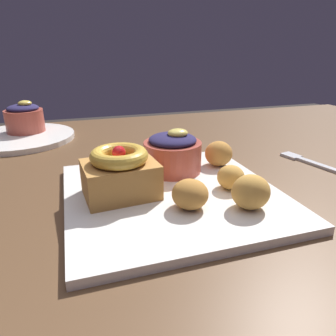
{
  "coord_description": "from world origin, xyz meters",
  "views": [
    {
      "loc": [
        -0.17,
        -0.51,
        0.94
      ],
      "look_at": [
        -0.04,
        -0.1,
        0.77
      ],
      "focal_mm": 33.27,
      "sensor_mm": 36.0,
      "label": 1
    }
  ],
  "objects_px": {
    "front_plate": "(172,194)",
    "fritter_middle": "(251,192)",
    "fritter_front": "(231,177)",
    "fritter_extra": "(219,154)",
    "back_ramekin": "(24,118)",
    "back_plate": "(20,138)",
    "cake_slice": "(120,173)",
    "fork": "(306,161)",
    "fritter_back": "(190,194)",
    "berry_ramekin": "(173,153)"
  },
  "relations": [
    {
      "from": "front_plate",
      "to": "fritter_middle",
      "type": "relative_size",
      "value": 6.02
    },
    {
      "from": "fritter_front",
      "to": "fritter_extra",
      "type": "xyz_separation_m",
      "value": [
        0.03,
        0.09,
        0.0
      ]
    },
    {
      "from": "fritter_extra",
      "to": "back_ramekin",
      "type": "distance_m",
      "value": 0.5
    },
    {
      "from": "front_plate",
      "to": "back_plate",
      "type": "relative_size",
      "value": 1.2
    },
    {
      "from": "cake_slice",
      "to": "fritter_front",
      "type": "distance_m",
      "value": 0.16
    },
    {
      "from": "front_plate",
      "to": "fork",
      "type": "relative_size",
      "value": 2.4
    },
    {
      "from": "cake_slice",
      "to": "fork",
      "type": "distance_m",
      "value": 0.38
    },
    {
      "from": "cake_slice",
      "to": "fritter_back",
      "type": "bearing_deg",
      "value": -38.73
    },
    {
      "from": "fritter_extra",
      "to": "back_plate",
      "type": "height_order",
      "value": "fritter_extra"
    },
    {
      "from": "berry_ramekin",
      "to": "fritter_extra",
      "type": "bearing_deg",
      "value": -0.47
    },
    {
      "from": "fritter_back",
      "to": "fork",
      "type": "relative_size",
      "value": 0.38
    },
    {
      "from": "fritter_middle",
      "to": "back_plate",
      "type": "height_order",
      "value": "fritter_middle"
    },
    {
      "from": "back_ramekin",
      "to": "fork",
      "type": "bearing_deg",
      "value": -34.51
    },
    {
      "from": "fritter_middle",
      "to": "fritter_back",
      "type": "xyz_separation_m",
      "value": [
        -0.07,
        0.02,
        -0.0
      ]
    },
    {
      "from": "front_plate",
      "to": "fritter_middle",
      "type": "xyz_separation_m",
      "value": [
        0.08,
        -0.08,
        0.03
      ]
    },
    {
      "from": "fritter_front",
      "to": "back_plate",
      "type": "xyz_separation_m",
      "value": [
        -0.34,
        0.42,
        -0.02
      ]
    },
    {
      "from": "back_plate",
      "to": "fritter_middle",
      "type": "bearing_deg",
      "value": -55.52
    },
    {
      "from": "fritter_extra",
      "to": "fritter_front",
      "type": "bearing_deg",
      "value": -105.55
    },
    {
      "from": "front_plate",
      "to": "fritter_front",
      "type": "height_order",
      "value": "fritter_front"
    },
    {
      "from": "fritter_back",
      "to": "back_plate",
      "type": "height_order",
      "value": "fritter_back"
    },
    {
      "from": "back_ramekin",
      "to": "fritter_back",
      "type": "bearing_deg",
      "value": -63.6
    },
    {
      "from": "fritter_middle",
      "to": "fork",
      "type": "xyz_separation_m",
      "value": [
        0.22,
        0.15,
        -0.03
      ]
    },
    {
      "from": "fritter_back",
      "to": "fritter_front",
      "type": "bearing_deg",
      "value": 25.51
    },
    {
      "from": "fork",
      "to": "fritter_back",
      "type": "bearing_deg",
      "value": 100.28
    },
    {
      "from": "fritter_front",
      "to": "fork",
      "type": "xyz_separation_m",
      "value": [
        0.21,
        0.09,
        -0.03
      ]
    },
    {
      "from": "cake_slice",
      "to": "fritter_back",
      "type": "distance_m",
      "value": 0.1
    },
    {
      "from": "front_plate",
      "to": "fritter_extra",
      "type": "xyz_separation_m",
      "value": [
        0.11,
        0.07,
        0.03
      ]
    },
    {
      "from": "fritter_front",
      "to": "back_ramekin",
      "type": "bearing_deg",
      "value": 125.5
    },
    {
      "from": "back_plate",
      "to": "fork",
      "type": "height_order",
      "value": "back_plate"
    },
    {
      "from": "fritter_front",
      "to": "front_plate",
      "type": "bearing_deg",
      "value": 167.94
    },
    {
      "from": "fork",
      "to": "fritter_extra",
      "type": "bearing_deg",
      "value": 75.01
    },
    {
      "from": "fritter_front",
      "to": "fork",
      "type": "relative_size",
      "value": 0.32
    },
    {
      "from": "cake_slice",
      "to": "back_ramekin",
      "type": "distance_m",
      "value": 0.46
    },
    {
      "from": "fritter_extra",
      "to": "back_ramekin",
      "type": "xyz_separation_m",
      "value": [
        -0.35,
        0.36,
        0.01
      ]
    },
    {
      "from": "fritter_middle",
      "to": "fork",
      "type": "height_order",
      "value": "fritter_middle"
    },
    {
      "from": "back_plate",
      "to": "fork",
      "type": "bearing_deg",
      "value": -31.48
    },
    {
      "from": "fritter_extra",
      "to": "fork",
      "type": "distance_m",
      "value": 0.19
    },
    {
      "from": "front_plate",
      "to": "cake_slice",
      "type": "distance_m",
      "value": 0.08
    },
    {
      "from": "berry_ramekin",
      "to": "back_plate",
      "type": "distance_m",
      "value": 0.43
    },
    {
      "from": "front_plate",
      "to": "back_plate",
      "type": "xyz_separation_m",
      "value": [
        -0.25,
        0.4,
        0.0
      ]
    },
    {
      "from": "berry_ramekin",
      "to": "fork",
      "type": "xyz_separation_m",
      "value": [
        0.27,
        -0.01,
        -0.04
      ]
    },
    {
      "from": "cake_slice",
      "to": "berry_ramekin",
      "type": "xyz_separation_m",
      "value": [
        0.1,
        0.07,
        -0.0
      ]
    },
    {
      "from": "berry_ramekin",
      "to": "fritter_extra",
      "type": "relative_size",
      "value": 2.0
    },
    {
      "from": "cake_slice",
      "to": "fritter_middle",
      "type": "relative_size",
      "value": 2.09
    },
    {
      "from": "front_plate",
      "to": "cake_slice",
      "type": "height_order",
      "value": "cake_slice"
    },
    {
      "from": "fritter_back",
      "to": "fritter_extra",
      "type": "distance_m",
      "value": 0.17
    },
    {
      "from": "berry_ramekin",
      "to": "back_ramekin",
      "type": "relative_size",
      "value": 1.07
    },
    {
      "from": "fritter_back",
      "to": "back_plate",
      "type": "bearing_deg",
      "value": 119.3
    },
    {
      "from": "fritter_back",
      "to": "back_ramekin",
      "type": "distance_m",
      "value": 0.55
    },
    {
      "from": "berry_ramekin",
      "to": "fork",
      "type": "relative_size",
      "value": 0.76
    }
  ]
}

